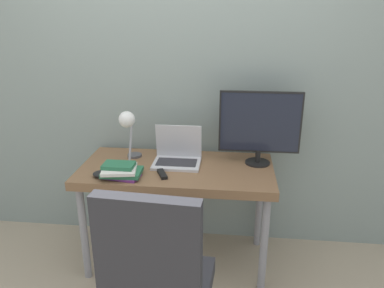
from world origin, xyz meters
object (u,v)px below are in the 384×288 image
(desk_lamp, at_px, (128,125))
(game_controller, at_px, (103,174))
(office_chair, at_px, (156,280))
(book_stack, at_px, (120,171))
(laptop, at_px, (177,156))
(monitor, at_px, (260,125))

(desk_lamp, xyz_separation_m, game_controller, (-0.11, -0.25, -0.26))
(office_chair, height_order, book_stack, office_chair)
(laptop, relative_size, desk_lamp, 0.86)
(monitor, xyz_separation_m, game_controller, (-0.99, -0.34, -0.26))
(laptop, bearing_deg, book_stack, -140.57)
(laptop, height_order, desk_lamp, desk_lamp)
(book_stack, bearing_deg, laptop, 39.43)
(laptop, relative_size, game_controller, 2.43)
(desk_lamp, distance_m, game_controller, 0.37)
(monitor, height_order, book_stack, monitor)
(book_stack, bearing_deg, monitor, 20.17)
(desk_lamp, distance_m, book_stack, 0.33)
(office_chair, bearing_deg, book_stack, 116.95)
(monitor, relative_size, game_controller, 4.12)
(book_stack, bearing_deg, office_chair, -63.05)
(monitor, distance_m, game_controller, 1.08)
(book_stack, height_order, game_controller, book_stack)
(laptop, bearing_deg, game_controller, -147.19)
(laptop, xyz_separation_m, book_stack, (-0.33, -0.27, -0.01))
(laptop, height_order, monitor, monitor)
(game_controller, bearing_deg, book_stack, 7.19)
(monitor, bearing_deg, office_chair, -115.70)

